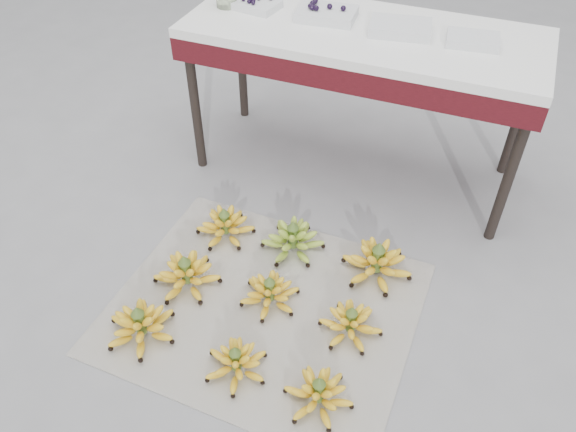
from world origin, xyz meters
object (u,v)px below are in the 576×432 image
at_px(newspaper_mat, 264,307).
at_px(tray_left, 326,13).
at_px(vendor_table, 362,47).
at_px(bunch_back_left, 225,226).
at_px(tray_right, 400,28).
at_px(tray_far_right, 473,40).
at_px(bunch_mid_right, 351,323).
at_px(bunch_front_right, 318,394).
at_px(bunch_back_right, 377,263).
at_px(bunch_mid_left, 187,274).
at_px(bunch_front_center, 236,362).
at_px(tray_far_left, 256,5).
at_px(bunch_front_left, 141,325).
at_px(bunch_mid_center, 270,293).
at_px(bunch_back_center, 293,240).

height_order(newspaper_mat, tray_left, tray_left).
bearing_deg(vendor_table, bunch_back_left, -118.61).
bearing_deg(tray_left, newspaper_mat, -82.65).
distance_m(tray_right, tray_far_right, 0.32).
relative_size(vendor_table, tray_far_right, 6.91).
distance_m(newspaper_mat, bunch_back_left, 0.49).
xyz_separation_m(bunch_mid_right, tray_left, (-0.52, 1.11, 0.77)).
bearing_deg(bunch_back_left, bunch_front_right, -60.93).
distance_m(bunch_back_right, vendor_table, 1.02).
xyz_separation_m(bunch_mid_left, tray_left, (0.22, 1.13, 0.76)).
height_order(bunch_front_center, tray_left, tray_left).
bearing_deg(tray_far_right, newspaper_mat, -116.06).
bearing_deg(tray_right, tray_left, 176.75).
bearing_deg(bunch_front_right, bunch_mid_left, 150.76).
relative_size(tray_far_left, tray_left, 0.83).
bearing_deg(bunch_front_left, bunch_mid_left, 106.57).
xyz_separation_m(bunch_mid_left, bunch_mid_center, (0.38, 0.04, -0.01)).
bearing_deg(bunch_mid_right, newspaper_mat, -159.24).
distance_m(bunch_back_right, tray_left, 1.20).
xyz_separation_m(bunch_front_center, bunch_back_left, (-0.37, 0.66, 0.01)).
bearing_deg(bunch_front_center, vendor_table, 109.35).
distance_m(bunch_back_left, tray_far_right, 1.40).
xyz_separation_m(bunch_back_right, tray_far_left, (-0.89, 0.74, 0.75)).
bearing_deg(bunch_back_left, bunch_front_left, -112.43).
bearing_deg(tray_right, bunch_mid_left, -117.90).
relative_size(bunch_mid_center, bunch_back_center, 0.90).
bearing_deg(vendor_table, bunch_front_center, -91.29).
distance_m(bunch_front_center, bunch_mid_left, 0.50).
height_order(bunch_front_center, bunch_mid_center, bunch_mid_center).
xyz_separation_m(bunch_front_left, tray_far_right, (0.95, 1.42, 0.76)).
height_order(bunch_front_right, vendor_table, vendor_table).
bearing_deg(vendor_table, bunch_back_right, -64.99).
bearing_deg(bunch_back_center, bunch_mid_right, -58.64).
height_order(tray_far_left, tray_left, tray_left).
xyz_separation_m(bunch_back_right, vendor_table, (-0.33, 0.72, 0.64)).
relative_size(bunch_front_center, bunch_back_right, 0.90).
xyz_separation_m(bunch_front_right, bunch_back_right, (0.03, 0.70, 0.01)).
height_order(bunch_front_center, vendor_table, vendor_table).
relative_size(bunch_front_left, bunch_front_right, 1.35).
height_order(newspaper_mat, tray_right, tray_right).
relative_size(bunch_mid_left, bunch_back_right, 1.04).
bearing_deg(bunch_back_center, tray_far_left, 107.05).
height_order(bunch_back_right, vendor_table, vendor_table).
xyz_separation_m(bunch_front_left, bunch_back_right, (0.80, 0.68, 0.01)).
height_order(bunch_front_center, bunch_mid_right, bunch_mid_right).
xyz_separation_m(bunch_mid_center, tray_far_right, (0.53, 1.07, 0.76)).
height_order(bunch_mid_center, tray_right, tray_right).
bearing_deg(bunch_back_center, bunch_mid_center, -102.36).
height_order(bunch_back_center, vendor_table, vendor_table).
relative_size(vendor_table, tray_far_left, 6.93).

